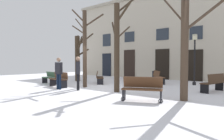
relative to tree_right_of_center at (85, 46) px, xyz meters
name	(u,v)px	position (x,y,z in m)	size (l,w,h in m)	color
ground_plane	(94,88)	(0.82, -0.07, -2.50)	(32.74, 32.74, 0.00)	white
building_facade	(160,34)	(0.81, 8.52, 1.59)	(20.47, 0.60, 8.11)	#BCB29E
tree_right_of_center	(85,46)	(0.00, 0.00, 0.00)	(1.96, 0.99, 4.82)	#423326
tree_center	(117,44)	(2.71, -0.24, -0.05)	(1.67, 1.48, 5.00)	#382B1E
tree_near_facade	(78,56)	(-3.46, 2.45, -0.44)	(2.44, 1.88, 3.83)	#382B1E
tree_foreground	(185,37)	(6.22, -0.43, 0.01)	(2.29, 1.39, 4.80)	#423326
streetlamp	(195,53)	(4.79, 5.43, -0.38)	(0.30, 0.30, 3.43)	black
litter_bin	(154,76)	(1.32, 6.45, -2.09)	(0.40, 0.40, 0.81)	black
bench_facing_shops	(214,83)	(6.54, 2.86, -2.01)	(0.82, 1.85, 0.94)	#3D2819
bench_back_to_back_left	(50,78)	(-3.29, -0.31, -2.06)	(1.72, 0.74, 0.85)	#2D4C33
bench_by_litter_bin	(59,79)	(-1.35, -0.92, -2.02)	(1.61, 0.64, 0.91)	#51331E
bench_near_lamp	(142,89)	(4.96, -1.54, -2.02)	(1.64, 1.09, 0.95)	#51331E
bench_near_center_tree	(99,77)	(-0.89, 2.20, -2.05)	(1.68, 1.71, 0.88)	#3D2819
bench_back_to_back_right	(158,77)	(2.45, 4.86, -2.02)	(1.57, 1.78, 0.92)	#51331E
person_strolling	(59,72)	(-0.40, -1.60, -1.50)	(0.40, 0.26, 1.78)	black
person_crossing_plaza	(78,71)	(0.66, -1.11, -1.47)	(0.43, 0.42, 1.83)	black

